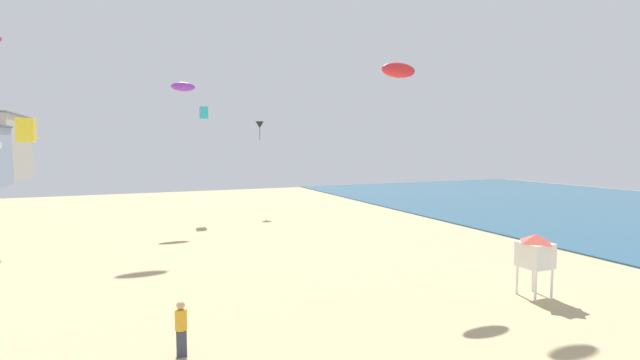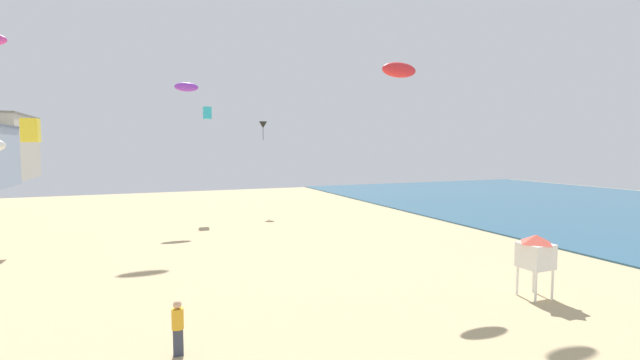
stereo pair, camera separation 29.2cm
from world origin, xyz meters
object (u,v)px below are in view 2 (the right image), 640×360
(kite_purple_parafoil_2, at_px, (186,87))
(kite_black_delta, at_px, (263,125))
(kite_flyer, at_px, (178,325))
(lifeguard_stand, at_px, (536,252))
(kite_yellow_box, at_px, (31,130))
(kite_red_parafoil, at_px, (399,70))
(kite_cyan_box, at_px, (207,113))

(kite_purple_parafoil_2, distance_m, kite_black_delta, 8.48)
(kite_flyer, height_order, kite_black_delta, kite_black_delta)
(kite_flyer, relative_size, kite_black_delta, 0.93)
(kite_purple_parafoil_2, bearing_deg, kite_flyer, -96.27)
(lifeguard_stand, height_order, kite_black_delta, kite_black_delta)
(lifeguard_stand, bearing_deg, kite_yellow_box, 128.53)
(kite_yellow_box, height_order, kite_purple_parafoil_2, kite_purple_parafoil_2)
(kite_purple_parafoil_2, bearing_deg, kite_yellow_box, -153.18)
(kite_flyer, distance_m, kite_black_delta, 30.39)
(lifeguard_stand, relative_size, kite_red_parafoil, 1.36)
(kite_yellow_box, distance_m, kite_black_delta, 19.17)
(kite_flyer, xyz_separation_m, kite_purple_parafoil_2, (2.68, 24.40, 10.01))
(kite_flyer, distance_m, kite_purple_parafoil_2, 26.51)
(kite_red_parafoil, distance_m, kite_cyan_box, 22.31)
(kite_flyer, height_order, kite_purple_parafoil_2, kite_purple_parafoil_2)
(kite_red_parafoil, relative_size, kite_cyan_box, 1.77)
(kite_flyer, distance_m, lifeguard_stand, 13.74)
(kite_cyan_box, bearing_deg, kite_purple_parafoil_2, -128.15)
(kite_yellow_box, height_order, kite_cyan_box, kite_cyan_box)
(kite_black_delta, bearing_deg, kite_flyer, -109.69)
(kite_red_parafoil, bearing_deg, kite_cyan_box, 106.10)
(kite_flyer, height_order, kite_red_parafoil, kite_red_parafoil)
(kite_cyan_box, bearing_deg, kite_yellow_box, -147.71)
(kite_flyer, bearing_deg, kite_yellow_box, 110.63)
(kite_black_delta, bearing_deg, kite_purple_parafoil_2, -154.96)
(kite_flyer, distance_m, kite_red_parafoil, 15.01)
(lifeguard_stand, bearing_deg, kite_cyan_box, 100.13)
(kite_purple_parafoil_2, distance_m, kite_red_parafoil, 20.64)
(kite_black_delta, relative_size, kite_cyan_box, 1.67)
(kite_purple_parafoil_2, bearing_deg, kite_black_delta, 25.04)
(lifeguard_stand, relative_size, kite_cyan_box, 2.41)
(kite_flyer, xyz_separation_m, kite_cyan_box, (4.64, 26.89, 8.15))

